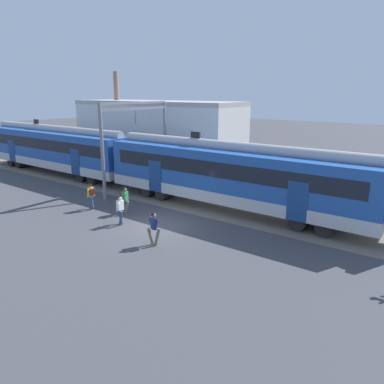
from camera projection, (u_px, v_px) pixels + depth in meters
ground_plane at (156, 226)px, 20.77m from camera, size 160.00×160.00×0.00m
track_bed at (113, 184)px, 30.14m from camera, size 80.00×4.40×0.01m
commuter_train at (133, 160)px, 28.10m from camera, size 38.05×3.07×4.73m
pedestrian_yellow at (91, 194)px, 23.48m from camera, size 0.61×0.62×1.67m
pedestrian_green at (125, 198)px, 22.62m from camera, size 0.70×0.53×1.67m
pedestrian_white at (120, 208)px, 20.77m from camera, size 0.63×0.56×1.67m
pedestrian_navy at (154, 226)px, 17.96m from camera, size 0.66×0.52×1.67m
catenary_gantry at (136, 133)px, 27.36m from camera, size 0.24×6.64×6.53m
background_building at (156, 135)px, 35.89m from camera, size 17.54×5.00×9.20m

